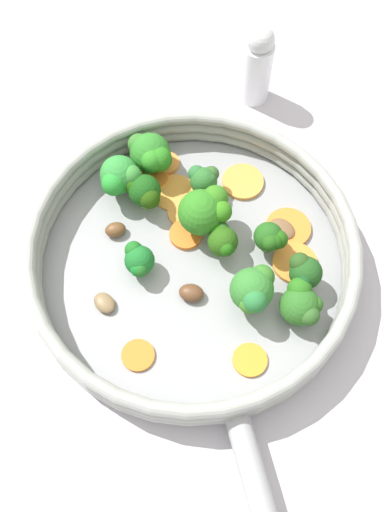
{
  "coord_description": "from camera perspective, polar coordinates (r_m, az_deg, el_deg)",
  "views": [
    {
      "loc": [
        -0.06,
        0.26,
        0.56
      ],
      "look_at": [
        0.0,
        0.0,
        0.03
      ],
      "focal_mm": 42.0,
      "sensor_mm": 36.0,
      "label": 1
    }
  ],
  "objects": [
    {
      "name": "carrot_slice_9",
      "position": [
        0.65,
        -1.67,
        6.02
      ],
      "size": [
        0.06,
        0.06,
        0.0
      ],
      "primitive_type": "cylinder",
      "rotation": [
        0.0,
        0.0,
        3.62
      ],
      "color": "#F19B3A",
      "rests_on": "skillet"
    },
    {
      "name": "mushroom_piece_3",
      "position": [
        0.63,
        8.58,
        2.55
      ],
      "size": [
        0.04,
        0.03,
        0.01
      ],
      "primitive_type": "ellipsoid",
      "rotation": [
        0.0,
        0.0,
        2.63
      ],
      "color": "brown",
      "rests_on": "skillet"
    },
    {
      "name": "skillet",
      "position": [
        0.62,
        0.0,
        -0.85
      ],
      "size": [
        0.32,
        0.32,
        0.01
      ],
      "primitive_type": "cylinder",
      "color": "#939699",
      "rests_on": "ground_plane"
    },
    {
      "name": "carrot_slice_1",
      "position": [
        0.58,
        5.54,
        -9.83
      ],
      "size": [
        0.04,
        0.04,
        0.0
      ],
      "primitive_type": "cylinder",
      "rotation": [
        0.0,
        0.0,
        6.1
      ],
      "color": "orange",
      "rests_on": "skillet"
    },
    {
      "name": "carrot_slice_0",
      "position": [
        0.58,
        -5.16,
        -9.4
      ],
      "size": [
        0.03,
        0.03,
        0.0
      ],
      "primitive_type": "cylinder",
      "rotation": [
        0.0,
        0.0,
        6.2
      ],
      "color": "orange",
      "rests_on": "skillet"
    },
    {
      "name": "broccoli_floret_5",
      "position": [
        0.64,
        -6.9,
        7.53
      ],
      "size": [
        0.05,
        0.05,
        0.05
      ],
      "color": "#6A934E",
      "rests_on": "skillet"
    },
    {
      "name": "carrot_slice_7",
      "position": [
        0.67,
        -3.53,
        7.61
      ],
      "size": [
        0.04,
        0.04,
        0.01
      ],
      "primitive_type": "cylinder",
      "rotation": [
        0.0,
        0.0,
        2.82
      ],
      "color": "orange",
      "rests_on": "skillet"
    },
    {
      "name": "broccoli_floret_0",
      "position": [
        0.63,
        -4.56,
        6.07
      ],
      "size": [
        0.04,
        0.04,
        0.04
      ],
      "color": "#70A158",
      "rests_on": "skillet"
    },
    {
      "name": "carrot_slice_3",
      "position": [
        0.64,
        -0.38,
        4.29
      ],
      "size": [
        0.05,
        0.05,
        0.0
      ],
      "primitive_type": "cylinder",
      "rotation": [
        0.0,
        0.0,
        6.02
      ],
      "color": "#F99940",
      "rests_on": "skillet"
    },
    {
      "name": "ground_plane",
      "position": [
        0.62,
        0.0,
        -1.07
      ],
      "size": [
        4.0,
        4.0,
        0.0
      ],
      "primitive_type": "plane",
      "color": "#BAB7C0"
    },
    {
      "name": "carrot_slice_8",
      "position": [
        0.67,
        -2.41,
        8.82
      ],
      "size": [
        0.03,
        0.03,
        0.01
      ],
      "primitive_type": "cylinder",
      "rotation": [
        0.0,
        0.0,
        1.65
      ],
      "color": "orange",
      "rests_on": "skillet"
    },
    {
      "name": "broccoli_floret_8",
      "position": [
        0.6,
        1.46,
        4.3
      ],
      "size": [
        0.05,
        0.05,
        0.06
      ],
      "color": "#6EA74F",
      "rests_on": "skillet"
    },
    {
      "name": "mushroom_piece_0",
      "position": [
        0.6,
        -8.33,
        -4.44
      ],
      "size": [
        0.03,
        0.03,
        0.01
      ],
      "primitive_type": "ellipsoid",
      "rotation": [
        0.0,
        0.0,
        5.64
      ],
      "color": "olive",
      "rests_on": "skillet"
    },
    {
      "name": "skillet_rivet_right",
      "position": [
        0.57,
        8.15,
        -12.36
      ],
      "size": [
        0.01,
        0.01,
        0.01
      ],
      "primitive_type": "sphere",
      "color": "#919B94",
      "rests_on": "skillet"
    },
    {
      "name": "carrot_slice_6",
      "position": [
        0.66,
        4.86,
        7.06
      ],
      "size": [
        0.06,
        0.06,
        0.0
      ],
      "primitive_type": "cylinder",
      "rotation": [
        0.0,
        0.0,
        5.35
      ],
      "color": "#EA973F",
      "rests_on": "skillet"
    },
    {
      "name": "broccoli_floret_6",
      "position": [
        0.58,
        10.37,
        -4.54
      ],
      "size": [
        0.04,
        0.05,
        0.04
      ],
      "color": "#6E995C",
      "rests_on": "skillet"
    },
    {
      "name": "broccoli_floret_10",
      "position": [
        0.6,
        7.5,
        1.65
      ],
      "size": [
        0.03,
        0.03,
        0.04
      ],
      "color": "#69894F",
      "rests_on": "skillet"
    },
    {
      "name": "carrot_slice_5",
      "position": [
        0.63,
        -0.6,
        2.06
      ],
      "size": [
        0.05,
        0.05,
        0.01
      ],
      "primitive_type": "cylinder",
      "rotation": [
        0.0,
        0.0,
        2.63
      ],
      "color": "orange",
      "rests_on": "skillet"
    },
    {
      "name": "skillet_rim_wall",
      "position": [
        0.6,
        0.0,
        0.26
      ],
      "size": [
        0.33,
        0.33,
        0.04
      ],
      "color": "#979A95",
      "rests_on": "skillet"
    },
    {
      "name": "carrot_slice_4",
      "position": [
        0.62,
        9.75,
        -0.66
      ],
      "size": [
        0.05,
        0.05,
        0.01
      ],
      "primitive_type": "cylinder",
      "rotation": [
        0.0,
        0.0,
        3.19
      ],
      "color": "orange",
      "rests_on": "skillet"
    },
    {
      "name": "broccoli_floret_7",
      "position": [
        0.65,
        -3.96,
        9.64
      ],
      "size": [
        0.05,
        0.05,
        0.05
      ],
      "color": "#8AB35E",
      "rests_on": "skillet"
    },
    {
      "name": "broccoli_floret_1",
      "position": [
        0.57,
        5.84,
        -3.29
      ],
      "size": [
        0.04,
        0.05,
        0.05
      ],
      "color": "#84B05C",
      "rests_on": "skillet"
    },
    {
      "name": "skillet_rivet_left",
      "position": [
        0.56,
        -0.78,
        -14.65
      ],
      "size": [
        0.01,
        0.01,
        0.01
      ],
      "primitive_type": "sphere",
      "color": "#96949B",
      "rests_on": "skillet"
    },
    {
      "name": "broccoli_floret_2",
      "position": [
        0.59,
        10.62,
        -1.7
      ],
      "size": [
        0.03,
        0.04,
        0.05
      ],
      "color": "#6DA253",
      "rests_on": "skillet"
    },
    {
      "name": "mushroom_piece_1",
      "position": [
        0.63,
        -7.31,
        2.5
      ],
      "size": [
        0.03,
        0.02,
        0.01
      ],
      "primitive_type": "ellipsoid",
      "rotation": [
        0.0,
        0.0,
        0.45
      ],
      "color": "brown",
      "rests_on": "skillet"
    },
    {
      "name": "salt_shaker",
      "position": [
        0.72,
        6.23,
        17.64
      ],
      "size": [
        0.04,
        0.04,
        0.11
      ],
      "color": "white",
      "rests_on": "ground_plane"
    },
    {
      "name": "broccoli_floret_9",
      "position": [
        0.63,
        1.13,
        7.28
      ],
      "size": [
        0.03,
        0.03,
        0.04
      ],
      "color": "#5F9454",
      "rests_on": "skillet"
    },
    {
      "name": "broccoli_floret_3",
      "position": [
        0.6,
        2.9,
        1.57
      ],
      "size": [
        0.03,
        0.04,
        0.04
      ],
      "color": "#8EB26F",
      "rests_on": "skillet"
    },
    {
      "name": "broccoli_floret_4",
      "position": [
        0.59,
        -5.1,
        -0.45
      ],
      "size": [
        0.03,
        0.03,
        0.04
      ],
      "color": "#779855",
      "rests_on": "skillet"
    },
    {
      "name": "mushroom_piece_2",
      "position": [
        0.59,
        -0.06,
        -3.53
      ],
      "size": [
        0.03,
        0.02,
        0.01
      ],
      "primitive_type": "ellipsoid",
      "rotation": [
        0.0,
        0.0,
        3.18
      ],
      "color": "brown",
      "rests_on": "skillet"
    },
    {
      "name": "carrot_slice_2",
      "position": [
        0.64,
        9.14,
        2.64
      ],
      "size": [
        0.06,
        0.06,
        0.0
      ],
      "primitive_type": "cylinder",
      "rotation": [
        0.0,
        0.0,
        0.47
      ],
      "color": "orange",
      "rests_on": "skillet"
    }
  ]
}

